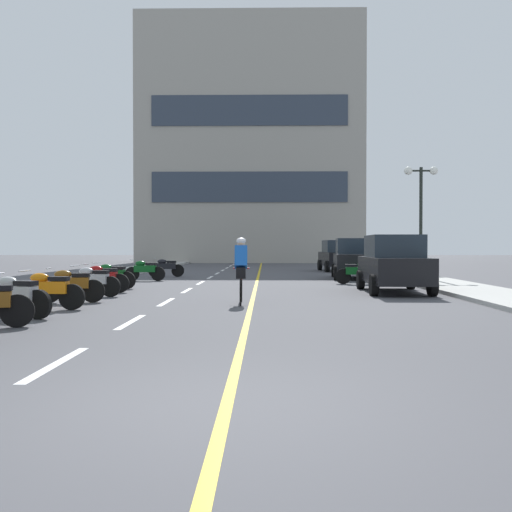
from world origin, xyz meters
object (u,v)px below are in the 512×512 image
street_lamp_mid (421,196)px  motorcycle_2 (15,295)px  parked_car_near (394,264)px  motorcycle_9 (145,270)px  motorcycle_3 (48,289)px  motorcycle_7 (111,275)px  motorcycle_4 (71,285)px  motorcycle_6 (102,278)px  motorcycle_5 (92,280)px  motorcycle_8 (358,272)px  parked_car_mid (354,258)px  parked_car_far (338,256)px  motorcycle_10 (166,267)px  cyclist_rider (241,269)px

street_lamp_mid → motorcycle_2: street_lamp_mid is taller
parked_car_near → motorcycle_9: (-9.17, 5.89, -0.44)m
motorcycle_3 → motorcycle_7: bearing=92.5°
motorcycle_4 → motorcycle_6: bearing=91.9°
motorcycle_5 → motorcycle_8: same height
parked_car_near → motorcycle_9: 10.91m
motorcycle_3 → motorcycle_9: bearing=90.4°
motorcycle_3 → motorcycle_5: same height
street_lamp_mid → motorcycle_2: (-11.85, -13.65, -3.19)m
motorcycle_6 → motorcycle_8: (8.72, 4.22, 0.00)m
parked_car_mid → parked_car_far: same height
motorcycle_4 → parked_car_near: bearing=21.4°
parked_car_far → motorcycle_7: 17.36m
street_lamp_mid → motorcycle_2: size_ratio=2.91×
motorcycle_9 → parked_car_mid: bearing=12.1°
street_lamp_mid → motorcycle_5: 14.93m
motorcycle_10 → street_lamp_mid: bearing=-11.0°
motorcycle_9 → parked_car_near: bearing=-32.7°
motorcycle_2 → motorcycle_7: 8.11m
motorcycle_7 → motorcycle_10: bearing=86.0°
motorcycle_10 → motorcycle_4: bearing=-91.3°
parked_car_mid → motorcycle_10: bearing=171.8°
motorcycle_2 → motorcycle_3: 1.56m
street_lamp_mid → motorcycle_5: size_ratio=2.83×
street_lamp_mid → parked_car_mid: size_ratio=1.11×
motorcycle_2 → motorcycle_6: same height
cyclist_rider → parked_car_mid: bearing=68.1°
motorcycle_2 → motorcycle_5: (0.06, 5.07, 0.00)m
motorcycle_2 → motorcycle_5: size_ratio=0.98×
motorcycle_3 → motorcycle_4: same height
motorcycle_9 → cyclist_rider: 10.56m
motorcycle_10 → parked_car_far: bearing=36.7°
parked_car_far → motorcycle_9: 13.64m
parked_car_mid → motorcycle_8: 3.95m
cyclist_rider → motorcycle_2: bearing=-145.1°
parked_car_near → motorcycle_6: 9.24m
motorcycle_3 → motorcycle_10: same height
street_lamp_mid → parked_car_near: size_ratio=1.13×
motorcycle_3 → motorcycle_9: (-0.08, 11.11, 0.00)m
parked_car_far → motorcycle_6: size_ratio=2.52×
motorcycle_9 → motorcycle_6: bearing=-90.6°
parked_car_far → motorcycle_9: parked_car_far is taller
motorcycle_6 → motorcycle_9: (0.06, 6.17, 0.00)m
cyclist_rider → parked_car_near: bearing=37.9°
parked_car_mid → motorcycle_5: 13.16m
cyclist_rider → motorcycle_5: bearing=156.1°
street_lamp_mid → cyclist_rider: size_ratio=2.71×
motorcycle_3 → motorcycle_8: 12.55m
parked_car_near → motorcycle_10: parked_car_near is taller
parked_car_near → motorcycle_4: 9.80m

